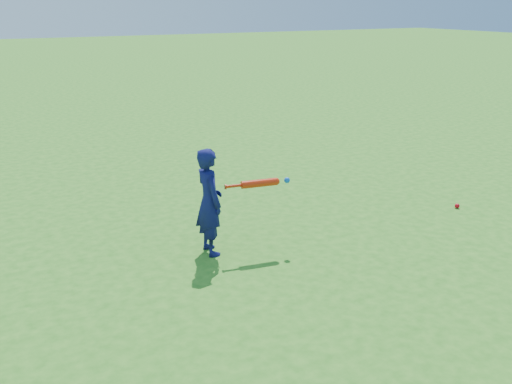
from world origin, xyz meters
The scene contains 4 objects.
ground centered at (0.00, 0.00, 0.00)m, with size 80.00×80.00×0.00m, color #2A721B.
child centered at (-0.36, 0.55, 0.55)m, with size 0.40×0.27×1.11m, color #10124E.
ground_ball_red centered at (2.91, 0.29, 0.03)m, with size 0.06×0.06×0.06m, color red.
bat_swing centered at (0.17, 0.42, 0.71)m, with size 0.70×0.16×0.08m.
Camera 1 is at (-2.51, -4.44, 2.47)m, focal length 40.00 mm.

